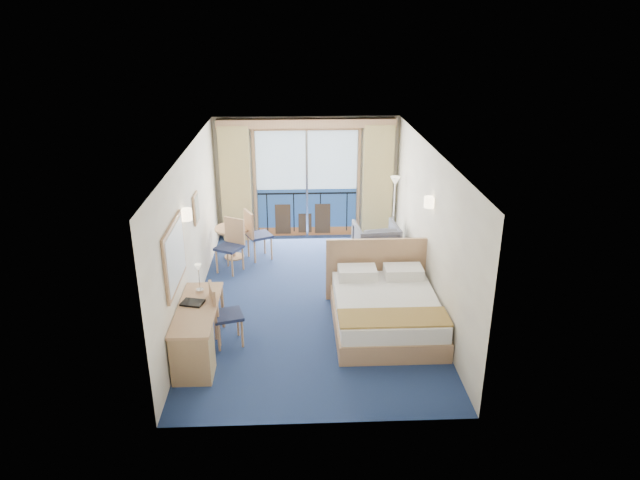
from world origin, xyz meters
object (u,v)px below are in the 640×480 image
at_px(armchair, 376,242).
at_px(round_table, 233,235).
at_px(desk, 194,345).
at_px(floor_lamp, 395,195).
at_px(table_chair_b, 232,242).
at_px(table_chair_a, 255,232).
at_px(bed, 385,309).
at_px(nightstand, 407,276).
at_px(desk_chair, 221,311).

bearing_deg(armchair, round_table, -11.19).
bearing_deg(desk, floor_lamp, 50.96).
bearing_deg(round_table, table_chair_b, -86.78).
bearing_deg(table_chair_a, floor_lamp, -108.08).
distance_m(armchair, floor_lamp, 1.07).
distance_m(bed, table_chair_a, 3.63).
relative_size(nightstand, desk_chair, 0.60).
bearing_deg(desk, round_table, 87.83).
bearing_deg(armchair, floor_lamp, -135.90).
bearing_deg(desk_chair, nightstand, -77.55).
bearing_deg(desk, table_chair_a, 81.23).
bearing_deg(armchair, desk_chair, 42.36).
height_order(nightstand, round_table, round_table).
bearing_deg(table_chair_b, round_table, 122.41).
xyz_separation_m(nightstand, desk, (-3.45, -2.39, 0.13)).
relative_size(bed, floor_lamp, 1.32).
height_order(desk, table_chair_b, table_chair_b).
xyz_separation_m(armchair, table_chair_a, (-2.46, 0.16, 0.20)).
relative_size(floor_lamp, table_chair_a, 1.54).
bearing_deg(bed, nightstand, 64.76).
distance_m(nightstand, table_chair_b, 3.45).
distance_m(bed, table_chair_b, 3.55).
bearing_deg(desk_chair, table_chair_b, -13.20).
bearing_deg(bed, floor_lamp, 78.67).
height_order(floor_lamp, table_chair_b, floor_lamp).
bearing_deg(desk, nightstand, 34.63).
bearing_deg(table_chair_b, armchair, 36.11).
height_order(round_table, table_chair_b, table_chair_b).
distance_m(table_chair_a, table_chair_b, 0.66).
xyz_separation_m(bed, table_chair_b, (-2.67, 2.33, 0.27)).
height_order(table_chair_a, table_chair_b, table_chair_a).
height_order(desk_chair, table_chair_b, table_chair_b).
xyz_separation_m(desk_chair, table_chair_b, (-0.12, 2.75, 0.02)).
distance_m(nightstand, desk, 4.20).
relative_size(bed, table_chair_a, 2.03).
bearing_deg(armchair, nightstand, 99.02).
height_order(bed, nightstand, bed).
distance_m(desk_chair, round_table, 3.37).
distance_m(desk, round_table, 4.07).
relative_size(round_table, table_chair_b, 0.70).
xyz_separation_m(floor_lamp, table_chair_a, (-2.89, -0.35, -0.64)).
bearing_deg(floor_lamp, armchair, -129.92).
xyz_separation_m(desk, round_table, (0.15, 4.07, 0.07)).
xyz_separation_m(floor_lamp, desk_chair, (-3.19, -3.61, -0.66)).
distance_m(armchair, round_table, 2.93).
xyz_separation_m(desk_chair, round_table, (-0.16, 3.37, -0.07)).
xyz_separation_m(desk, table_chair_a, (0.61, 3.97, 0.16)).
bearing_deg(floor_lamp, round_table, -175.84).
height_order(armchair, desk_chair, desk_chair).
relative_size(bed, nightstand, 3.54).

